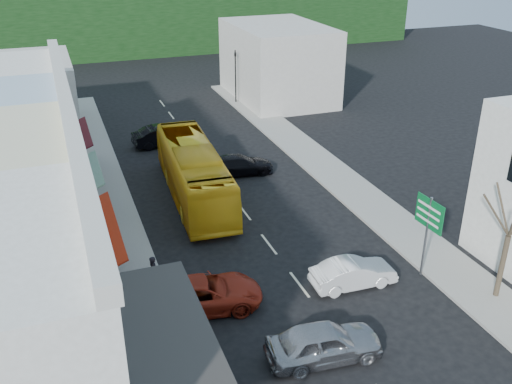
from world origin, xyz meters
The scene contains 16 objects.
ground centered at (0.00, 0.00, 0.00)m, with size 120.00×120.00×0.00m, color black.
sidewalk_left centered at (-7.50, 10.00, 0.07)m, with size 3.00×52.00×0.15m, color gray.
sidewalk_right centered at (7.50, 10.00, 0.07)m, with size 3.00×52.00×0.15m, color gray.
shopfront_row centered at (-12.49, 5.00, 4.00)m, with size 8.25×30.00×8.00m.
distant_block_left centered at (-12.00, 27.00, 3.00)m, with size 8.00×10.00×6.00m, color #B7B2A8.
distant_block_right centered at (11.00, 30.00, 3.50)m, with size 8.00×12.00×7.00m, color #B7B2A8.
bus centered at (-2.24, 10.99, 1.55)m, with size 2.50×11.60×3.10m, color yellow.
car_silver centered at (-1.20, -4.95, 0.70)m, with size 1.80×4.40×1.40m, color #9F9FA4.
car_white centered at (2.33, -0.91, 0.70)m, with size 1.80×4.40×1.40m, color silver.
car_red centered at (-4.77, -0.15, 0.70)m, with size 1.90×4.60×1.40m, color maroon.
car_black_near centered at (1.53, 13.48, 0.70)m, with size 1.84×4.50×1.40m, color black.
car_black_far centered at (-2.14, 20.81, 0.70)m, with size 1.80×4.40×1.40m, color black.
pedestrian_left centered at (-6.50, 1.94, 1.00)m, with size 0.60×0.40×1.70m, color black.
direction_sign centered at (5.93, -1.23, 2.08)m, with size 0.31×1.88×4.16m, color #085C29, non-canonical shape.
street_tree centered at (8.00, -4.04, 3.23)m, with size 2.13×2.13×6.47m, color #382D20, non-canonical shape.
traffic_signal centered at (6.60, 29.57, 2.51)m, with size 0.78×1.11×5.02m, color black, non-canonical shape.
Camera 1 is at (-9.70, -20.48, 15.53)m, focal length 40.00 mm.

